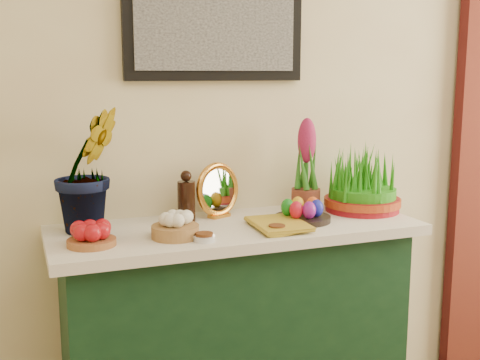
% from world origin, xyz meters
% --- Properties ---
extents(sideboard, '(1.30, 0.45, 0.85)m').
position_xyz_m(sideboard, '(-0.39, 2.00, 0.42)').
color(sideboard, '#14381D').
rests_on(sideboard, ground).
extents(tablecloth, '(1.40, 0.55, 0.04)m').
position_xyz_m(tablecloth, '(-0.39, 2.00, 0.87)').
color(tablecloth, white).
rests_on(tablecloth, sideboard).
extents(hyacinth_green, '(0.37, 0.35, 0.60)m').
position_xyz_m(hyacinth_green, '(-0.92, 2.10, 1.19)').
color(hyacinth_green, '#2D7B20').
rests_on(hyacinth_green, tablecloth).
extents(apple_bowl, '(0.21, 0.21, 0.08)m').
position_xyz_m(apple_bowl, '(-0.95, 1.90, 0.92)').
color(apple_bowl, '#95572E').
rests_on(apple_bowl, tablecloth).
extents(garlic_basket, '(0.19, 0.19, 0.09)m').
position_xyz_m(garlic_basket, '(-0.66, 1.90, 0.93)').
color(garlic_basket, '#9E783F').
rests_on(garlic_basket, tablecloth).
extents(vinegar_cruet, '(0.07, 0.07, 0.20)m').
position_xyz_m(vinegar_cruet, '(-0.55, 2.12, 0.98)').
color(vinegar_cruet, black).
rests_on(vinegar_cruet, tablecloth).
extents(mirror, '(0.22, 0.14, 0.22)m').
position_xyz_m(mirror, '(-0.41, 2.15, 1.00)').
color(mirror, gold).
rests_on(mirror, tablecloth).
extents(book, '(0.18, 0.26, 0.03)m').
position_xyz_m(book, '(-0.36, 1.90, 0.91)').
color(book, gold).
rests_on(book, tablecloth).
extents(spice_dish_left, '(0.08, 0.08, 0.03)m').
position_xyz_m(spice_dish_left, '(-0.58, 1.82, 0.90)').
color(spice_dish_left, silver).
rests_on(spice_dish_left, tablecloth).
extents(spice_dish_right, '(0.08, 0.08, 0.03)m').
position_xyz_m(spice_dish_right, '(-0.30, 1.83, 0.90)').
color(spice_dish_right, silver).
rests_on(spice_dish_right, tablecloth).
extents(egg_plate, '(0.24, 0.24, 0.09)m').
position_xyz_m(egg_plate, '(-0.13, 1.95, 0.92)').
color(egg_plate, black).
rests_on(egg_plate, tablecloth).
extents(hyacinth_pink, '(0.12, 0.12, 0.39)m').
position_xyz_m(hyacinth_pink, '(-0.05, 2.10, 1.07)').
color(hyacinth_pink, brown).
rests_on(hyacinth_pink, tablecloth).
extents(wheatgrass_sabzeh, '(0.32, 0.32, 0.26)m').
position_xyz_m(wheatgrass_sabzeh, '(0.19, 2.03, 1.00)').
color(wheatgrass_sabzeh, maroon).
rests_on(wheatgrass_sabzeh, tablecloth).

